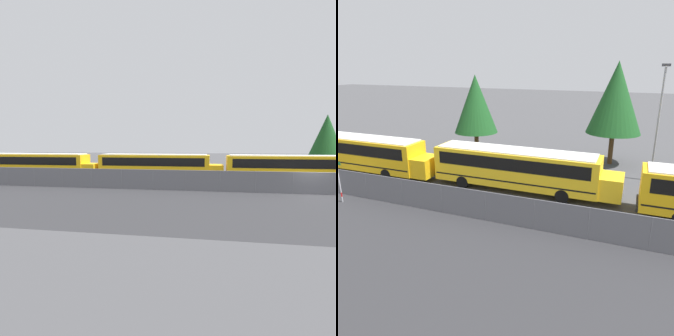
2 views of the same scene
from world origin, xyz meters
The scene contains 6 objects.
ground_plane centered at (0.00, 0.00, 0.00)m, with size 200.00×200.00×0.00m, color #424244.
fence centered at (0.00, 0.00, 0.96)m, with size 112.14×0.07×1.88m.
school_bus_1 centered at (-28.43, 4.70, 1.84)m, with size 13.82×2.47×3.10m.
school_bus_2 centered at (-14.35, 5.24, 1.84)m, with size 13.82×2.47×3.10m.
school_bus_3 centered at (-0.32, 4.60, 1.84)m, with size 13.82×2.47×3.10m.
tree_0 centered at (6.32, 13.52, 5.15)m, with size 4.39×4.39×8.02m.
Camera 1 is at (-8.33, -23.34, 4.20)m, focal length 28.00 mm.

